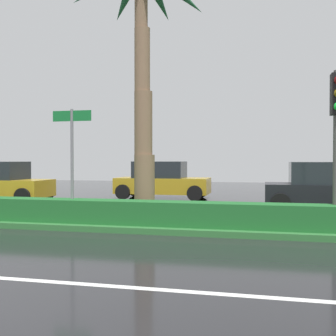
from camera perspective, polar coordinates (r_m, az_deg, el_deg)
The scene contains 8 objects.
ground_plane at distance 13.13m, azimuth -2.51°, elevation -6.95°, with size 90.00×42.00×0.10m, color black.
near_lane_divider_stripe at distance 6.77m, azimuth -19.15°, elevation -14.28°, with size 81.00×0.14×0.01m, color white.
median_strip at distance 12.16m, azimuth -3.79°, elevation -7.01°, with size 85.50×4.00×0.15m, color #2D6B33.
median_hedge at distance 10.79m, azimuth -5.96°, elevation -6.04°, with size 76.50×0.70×0.60m.
palm_tree_centre_left at distance 12.63m, azimuth -3.56°, elevation 21.50°, with size 4.48×4.60×7.71m.
street_name_sign at distance 11.40m, azimuth -13.04°, elevation 2.52°, with size 1.10×0.08×3.00m.
car_in_traffic_second at distance 19.31m, azimuth -0.85°, elevation -1.75°, with size 4.30×2.02×1.72m.
car_in_traffic_third at distance 15.41m, azimuth 21.03°, elevation -2.56°, with size 4.30×2.02×1.72m.
Camera 1 is at (3.49, -3.52, 1.80)m, focal length 44.40 mm.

